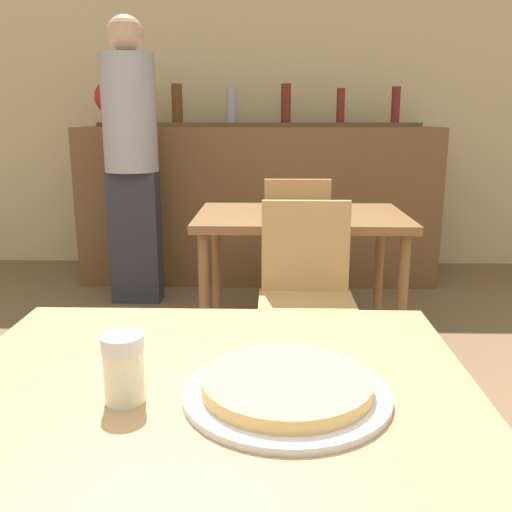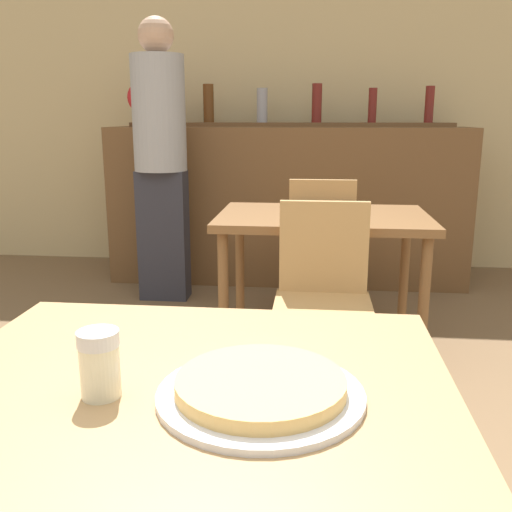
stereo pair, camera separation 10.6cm
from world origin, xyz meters
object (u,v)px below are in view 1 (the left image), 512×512
Objects in this scene: chair_far_side_front at (306,288)px; person_standing at (131,152)px; pizza_tray at (287,389)px; chair_far_side_back at (296,237)px; potted_plant at (112,101)px; cheese_shaker at (124,368)px.

chair_far_side_front is 1.79m from person_standing.
chair_far_side_front is 2.58× the size of pizza_tray.
pizza_tray is (-0.12, -2.53, 0.28)m from chair_far_side_back.
potted_plant is at bearing -32.66° from chair_far_side_back.
pizza_tray is at bearing -70.66° from potted_plant.
person_standing is at bearing 108.14° from pizza_tray.
chair_far_side_back is 2.63× the size of potted_plant.
chair_far_side_back is 2.58× the size of pizza_tray.
chair_far_side_back is 2.55m from pizza_tray.
person_standing is (-0.67, 2.85, 0.16)m from cheese_shaker.
person_standing reaches higher than pizza_tray.
pizza_tray is at bearing -71.86° from person_standing.
chair_far_side_front is at bearing -52.42° from person_standing.
potted_plant is (-0.25, 0.53, 0.33)m from person_standing.
chair_far_side_back is at bearing -16.17° from person_standing.
pizza_tray is 2.99m from person_standing.
cheese_shaker is at bearing 81.55° from chair_far_side_back.
pizza_tray is 0.26m from cheese_shaker.
person_standing is (-1.05, 1.36, 0.48)m from chair_far_side_front.
cheese_shaker is (-0.38, -2.55, 0.32)m from chair_far_side_back.
person_standing reaches higher than cheese_shaker.
cheese_shaker reaches higher than chair_far_side_front.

